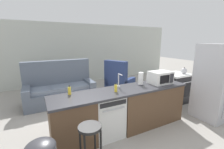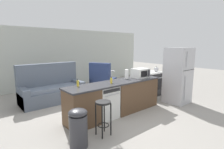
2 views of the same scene
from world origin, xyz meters
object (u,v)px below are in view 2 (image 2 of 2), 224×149
Objects in this scene: paper_towel_roll at (127,74)px; stove_range at (150,83)px; trash_bin at (78,128)px; kettle at (156,69)px; soap_bottle at (111,80)px; armchair at (102,84)px; couch at (51,90)px; bar_stool at (103,111)px; refrigerator at (178,75)px; dish_soap_bottle at (78,83)px; microwave at (140,73)px; dishwasher at (105,102)px.

stove_range is at bearing 14.60° from paper_towel_roll.
paper_towel_roll is 2.36m from trash_bin.
paper_towel_roll is at bearing -170.36° from kettle.
kettle reaches higher than soap_bottle.
soap_bottle is 2.55m from armchair.
kettle is 0.10× the size of couch.
stove_range is at bearing 21.52° from bar_stool.
refrigerator is 10.22× the size of dish_soap_bottle.
dish_soap_bottle reaches higher than stove_range.
paper_towel_roll reaches higher than dish_soap_bottle.
stove_range is 1.46m from microwave.
stove_range is (2.60, 0.55, 0.03)m from dishwasher.
paper_towel_roll is 1.60× the size of soap_bottle.
stove_range is 0.57m from kettle.
couch reaches higher than armchair.
kettle is (2.59, 0.47, 0.01)m from soap_bottle.
soap_bottle is 0.09× the size of couch.
couch is at bearing 174.97° from armchair.
dishwasher is 0.42× the size of couch.
stove_range is 5.11× the size of soap_bottle.
microwave is 0.68× the size of bar_stool.
couch reaches higher than microwave.
trash_bin is at bearing -161.06° from stove_range.
stove_range is at bearing -28.20° from couch.
dish_soap_bottle reaches higher than trash_bin.
dishwasher is 2.70m from refrigerator.
paper_towel_roll is at bearing 28.70° from bar_stool.
bar_stool is at bearing -126.60° from armchair.
microwave is 2.84× the size of dish_soap_bottle.
armchair is (-1.30, 1.63, -0.64)m from kettle.
trash_bin is at bearing -119.73° from dish_soap_bottle.
armchair is at bearing 128.54° from kettle.
paper_towel_roll is 1.55m from dish_soap_bottle.
paper_towel_roll reaches higher than trash_bin.
bar_stool is at bearing -139.39° from soap_bottle.
microwave is (-1.22, -0.55, 0.59)m from stove_range.
couch is at bearing 77.64° from trash_bin.
kettle reaches higher than dish_soap_bottle.
dish_soap_bottle is (-2.03, 0.21, -0.07)m from microwave.
dishwasher is 4.77× the size of soap_bottle.
paper_towel_roll reaches higher than microwave.
paper_towel_roll is 2.15m from armchair.
microwave reaches higher than dish_soap_bottle.
dish_soap_bottle is at bearing 173.96° from microwave.
dish_soap_bottle is at bearing -174.11° from stove_range.
dish_soap_bottle is (-3.25, 0.76, 0.07)m from refrigerator.
bar_stool is (-0.59, -0.71, 0.11)m from dishwasher.
kettle is (3.42, 0.21, 0.01)m from dish_soap_bottle.
dish_soap_bottle reaches higher than dishwasher.
kettle is at bearing 16.54° from trash_bin.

